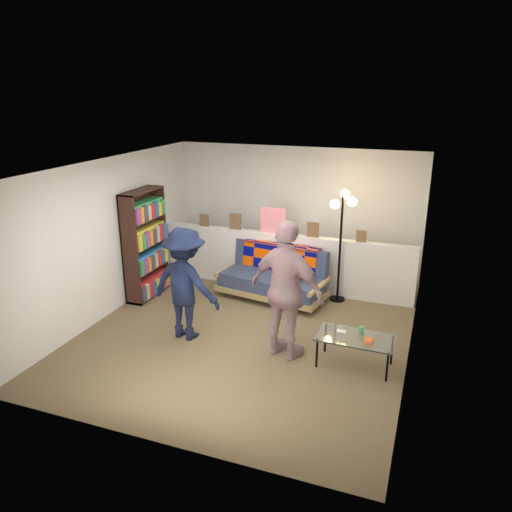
{
  "coord_description": "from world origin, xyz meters",
  "views": [
    {
      "loc": [
        2.38,
        -6.04,
        3.39
      ],
      "look_at": [
        0.0,
        0.4,
        1.05
      ],
      "focal_mm": 35.0,
      "sensor_mm": 36.0,
      "label": 1
    }
  ],
  "objects_px": {
    "floor_lamp": "(342,224)",
    "person_right": "(287,291)",
    "coffee_table": "(356,339)",
    "person_left": "(185,284)",
    "bookshelf": "(145,248)",
    "futon_sofa": "(274,277)"
  },
  "relations": [
    {
      "from": "person_left",
      "to": "futon_sofa",
      "type": "bearing_deg",
      "value": -104.93
    },
    {
      "from": "floor_lamp",
      "to": "futon_sofa",
      "type": "bearing_deg",
      "value": -164.35
    },
    {
      "from": "coffee_table",
      "to": "floor_lamp",
      "type": "relative_size",
      "value": 0.53
    },
    {
      "from": "coffee_table",
      "to": "floor_lamp",
      "type": "xyz_separation_m",
      "value": [
        -0.62,
        2.02,
        0.93
      ]
    },
    {
      "from": "coffee_table",
      "to": "person_right",
      "type": "xyz_separation_m",
      "value": [
        -0.9,
        -0.05,
        0.54
      ]
    },
    {
      "from": "futon_sofa",
      "to": "person_right",
      "type": "height_order",
      "value": "person_right"
    },
    {
      "from": "futon_sofa",
      "to": "bookshelf",
      "type": "relative_size",
      "value": 1.05
    },
    {
      "from": "bookshelf",
      "to": "person_left",
      "type": "relative_size",
      "value": 1.14
    },
    {
      "from": "floor_lamp",
      "to": "person_right",
      "type": "xyz_separation_m",
      "value": [
        -0.29,
        -2.07,
        -0.39
      ]
    },
    {
      "from": "bookshelf",
      "to": "person_left",
      "type": "xyz_separation_m",
      "value": [
        1.32,
        -1.09,
        -0.05
      ]
    },
    {
      "from": "futon_sofa",
      "to": "person_left",
      "type": "height_order",
      "value": "person_left"
    },
    {
      "from": "floor_lamp",
      "to": "person_left",
      "type": "distance_m",
      "value": 2.74
    },
    {
      "from": "coffee_table",
      "to": "bookshelf",
      "type": "bearing_deg",
      "value": 163.85
    },
    {
      "from": "person_left",
      "to": "person_right",
      "type": "relative_size",
      "value": 0.87
    },
    {
      "from": "bookshelf",
      "to": "coffee_table",
      "type": "bearing_deg",
      "value": -16.15
    },
    {
      "from": "futon_sofa",
      "to": "floor_lamp",
      "type": "relative_size",
      "value": 1.03
    },
    {
      "from": "futon_sofa",
      "to": "person_left",
      "type": "bearing_deg",
      "value": -112.52
    },
    {
      "from": "person_right",
      "to": "bookshelf",
      "type": "bearing_deg",
      "value": -4.01
    },
    {
      "from": "coffee_table",
      "to": "person_left",
      "type": "height_order",
      "value": "person_left"
    },
    {
      "from": "person_left",
      "to": "person_right",
      "type": "bearing_deg",
      "value": -173.65
    },
    {
      "from": "futon_sofa",
      "to": "person_right",
      "type": "xyz_separation_m",
      "value": [
        0.75,
        -1.78,
        0.56
      ]
    },
    {
      "from": "bookshelf",
      "to": "coffee_table",
      "type": "distance_m",
      "value": 3.88
    }
  ]
}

